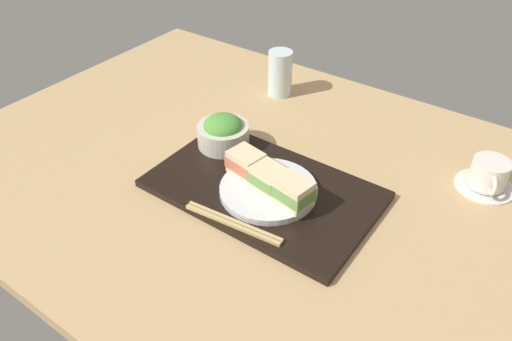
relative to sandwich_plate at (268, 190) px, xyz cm
name	(u,v)px	position (x,y,z in cm)	size (l,w,h in cm)	color
ground_plane	(258,176)	(-7.00, 6.11, -3.71)	(140.00, 100.00, 3.00)	tan
serving_tray	(263,189)	(-1.92, 0.96, -1.45)	(45.81, 28.03, 1.52)	black
sandwich_plate	(268,190)	(0.00, 0.00, 0.00)	(19.74, 19.74, 1.37)	silver
sandwich_near	(246,163)	(-6.44, 1.18, 3.22)	(7.96, 6.67, 5.06)	beige
sandwich_middle	(269,178)	(0.00, 0.00, 3.06)	(7.61, 6.77, 4.74)	beige
sandwich_far	(293,192)	(6.44, -1.18, 3.32)	(7.90, 6.61, 5.27)	beige
salad_bowl	(223,132)	(-17.96, 8.11, 2.70)	(11.74, 11.74, 7.43)	beige
chopsticks_pair	(233,223)	(-0.15, -11.53, -0.34)	(20.63, 3.61, 0.70)	tan
coffee_cup	(488,176)	(34.92, 29.11, 0.82)	(12.05, 12.07, 6.65)	silver
drinking_glass	(280,73)	(-22.16, 37.86, 3.91)	(6.45, 6.45, 12.24)	silver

